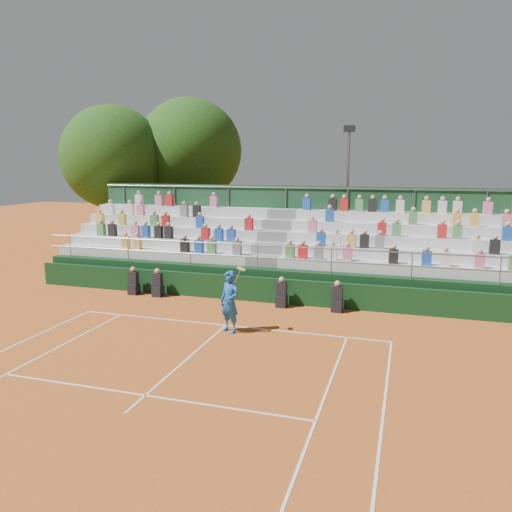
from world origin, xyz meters
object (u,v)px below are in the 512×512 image
(tennis_player, at_px, (230,302))
(floodlight_mast, at_px, (348,183))
(tree_east, at_px, (190,151))
(tree_west, at_px, (113,158))

(tennis_player, distance_m, floodlight_mast, 13.72)
(tennis_player, relative_size, tree_east, 0.23)
(tree_west, relative_size, floodlight_mast, 1.19)
(tree_east, bearing_deg, tennis_player, -61.41)
(tennis_player, xyz_separation_m, tree_west, (-11.72, 11.81, 4.78))
(floodlight_mast, bearing_deg, tree_west, -174.55)
(tennis_player, distance_m, tree_east, 17.53)
(tree_west, bearing_deg, tree_east, 37.90)
(tree_west, bearing_deg, floodlight_mast, 5.45)
(floodlight_mast, bearing_deg, tree_east, 171.21)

